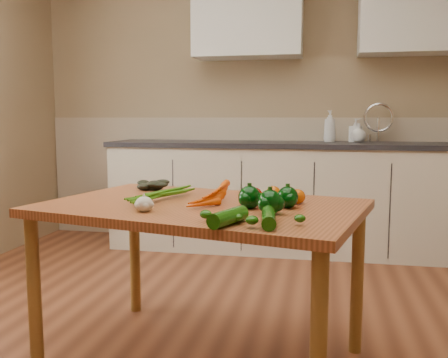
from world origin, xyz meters
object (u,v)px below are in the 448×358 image
(leafy_greens, at_px, (155,180))
(tomato_a, at_px, (254,195))
(tomato_c, at_px, (297,197))
(zucchini_b, at_px, (228,217))
(tomato_b, at_px, (273,193))
(soap_bottle_c, at_px, (359,133))
(soap_bottle_a, at_px, (330,126))
(pepper_b, at_px, (288,197))
(zucchini_a, at_px, (269,218))
(table, at_px, (202,222))
(soap_bottle_b, at_px, (356,130))
(pepper_a, at_px, (249,197))
(garlic_bulb, at_px, (144,204))
(carrot_bunch, at_px, (197,195))
(pepper_c, at_px, (270,202))

(leafy_greens, distance_m, tomato_a, 0.64)
(tomato_c, height_order, zucchini_b, tomato_c)
(leafy_greens, xyz_separation_m, tomato_b, (0.64, -0.21, -0.02))
(soap_bottle_c, relative_size, zucchini_b, 0.80)
(soap_bottle_a, distance_m, pepper_b, 2.19)
(zucchini_a, xyz_separation_m, zucchini_b, (-0.14, -0.03, 0.00))
(table, bearing_deg, zucchini_b, -51.30)
(soap_bottle_b, xyz_separation_m, zucchini_a, (-0.44, -2.52, -0.25))
(pepper_a, distance_m, pepper_b, 0.16)
(soap_bottle_c, relative_size, garlic_bulb, 2.12)
(soap_bottle_c, height_order, zucchini_a, soap_bottle_c)
(soap_bottle_b, distance_m, tomato_a, 2.15)
(soap_bottle_b, xyz_separation_m, garlic_bulb, (-0.96, -2.36, -0.24))
(leafy_greens, bearing_deg, table, -47.40)
(carrot_bunch, xyz_separation_m, tomato_b, (0.32, 0.14, -0.00))
(pepper_c, xyz_separation_m, tomato_a, (-0.10, 0.25, -0.01))
(carrot_bunch, distance_m, leafy_greens, 0.47)
(pepper_a, bearing_deg, soap_bottle_b, 76.01)
(pepper_c, relative_size, tomato_a, 1.27)
(table, relative_size, tomato_a, 20.33)
(garlic_bulb, relative_size, pepper_a, 0.77)
(leafy_greens, xyz_separation_m, tomato_a, (0.56, -0.30, -0.01))
(soap_bottle_a, distance_m, soap_bottle_c, 0.24)
(soap_bottle_b, height_order, tomato_b, soap_bottle_b)
(tomato_a, xyz_separation_m, zucchini_b, (-0.03, -0.48, -0.01))
(garlic_bulb, relative_size, pepper_c, 0.76)
(garlic_bulb, relative_size, tomato_b, 1.04)
(garlic_bulb, distance_m, pepper_a, 0.43)
(soap_bottle_b, distance_m, garlic_bulb, 2.56)
(pepper_c, height_order, tomato_a, pepper_c)
(soap_bottle_a, height_order, soap_bottle_c, soap_bottle_a)
(soap_bottle_c, xyz_separation_m, tomato_b, (-0.50, -1.93, -0.22))
(soap_bottle_b, bearing_deg, zucchini_a, -170.65)
(soap_bottle_b, distance_m, zucchini_b, 2.62)
(soap_bottle_b, relative_size, pepper_b, 2.17)
(soap_bottle_a, relative_size, garlic_bulb, 3.60)
(table, distance_m, zucchini_a, 0.52)
(garlic_bulb, xyz_separation_m, zucchini_b, (0.38, -0.18, -0.00))
(zucchini_b, bearing_deg, soap_bottle_c, 76.52)
(pepper_c, bearing_deg, garlic_bulb, -174.55)
(carrot_bunch, relative_size, pepper_a, 2.68)
(table, xyz_separation_m, zucchini_a, (0.33, -0.38, 0.11))
(zucchini_a, bearing_deg, soap_bottle_c, 79.44)
(zucchini_b, bearing_deg, soap_bottle_a, 81.70)
(pepper_b, xyz_separation_m, zucchini_a, (-0.04, -0.35, -0.02))
(pepper_c, relative_size, zucchini_a, 0.43)
(carrot_bunch, distance_m, pepper_a, 0.27)
(table, distance_m, tomato_a, 0.26)
(pepper_a, bearing_deg, tomato_a, 90.51)
(table, distance_m, zucchini_b, 0.47)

